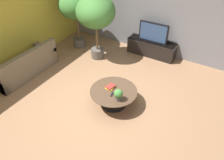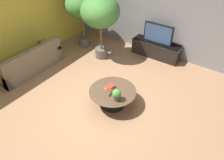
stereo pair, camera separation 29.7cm
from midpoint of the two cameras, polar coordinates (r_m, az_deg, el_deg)
The scene contains 12 objects.
ground_plane at distance 5.84m, azimuth -4.90°, elevation -5.52°, with size 24.00×24.00×0.00m, color #8C6647.
back_wall_stone at distance 7.57m, azimuth 9.47°, elevation 17.90°, with size 7.40×0.12×3.00m, color slate.
side_wall_left at distance 7.32m, azimuth -26.63°, elevation 13.87°, with size 0.12×7.40×3.00m, color gold.
media_console at distance 7.71m, azimuth 9.19°, elevation 8.29°, with size 1.68×0.50×0.53m.
television at distance 7.45m, azimuth 9.62°, elevation 12.13°, with size 0.99×0.13×0.65m.
coffee_table at distance 5.52m, azimuth -1.13°, elevation -3.89°, with size 1.19×1.19×0.45m.
couch_by_wall at distance 7.21m, azimuth -22.94°, elevation 3.39°, with size 0.84×2.08×0.84m.
potted_palm_tall at distance 7.85m, azimuth -10.56°, elevation 18.21°, with size 1.18×1.18×1.98m.
potted_palm_corner at distance 6.96m, azimuth -5.55°, elevation 16.89°, with size 1.22×1.22×2.11m.
potted_plant_tabletop at distance 5.08m, azimuth 0.02°, elevation -3.80°, with size 0.21×0.21×0.30m.
book_stack at distance 5.50m, azimuth -2.00°, elevation -1.87°, with size 0.20×0.26×0.07m.
remote_black at distance 5.32m, azimuth -1.62°, elevation -3.77°, with size 0.04×0.16×0.02m, color black.
Camera 1 is at (2.50, -3.48, 3.97)m, focal length 35.00 mm.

